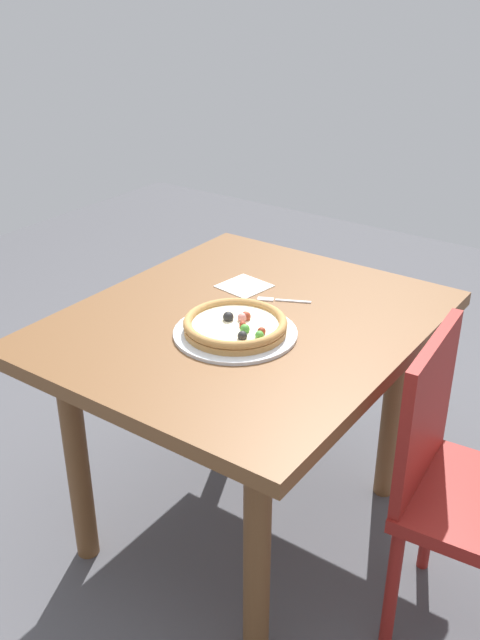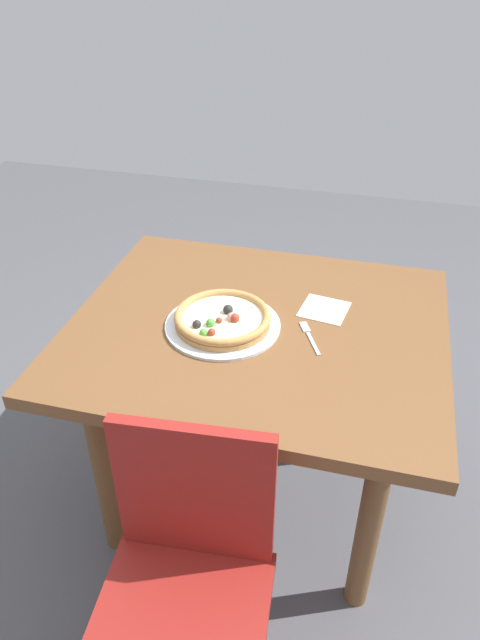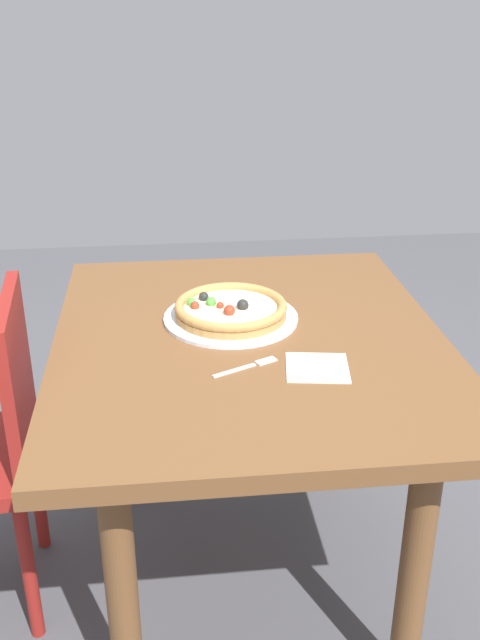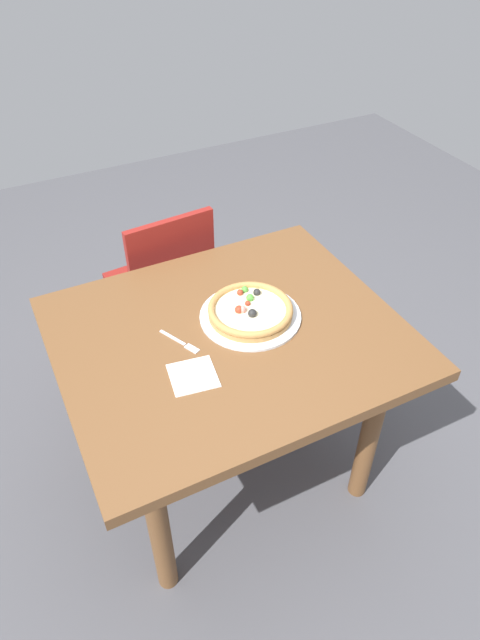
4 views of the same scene
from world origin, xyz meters
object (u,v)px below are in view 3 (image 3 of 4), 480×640
at_px(fork, 250,366).
at_px(napkin, 317,368).
at_px(dining_table, 249,375).
at_px(pizza, 230,309).
at_px(plate, 231,318).

distance_m(fork, napkin, 0.15).
xyz_separation_m(dining_table, napkin, (0.19, 0.13, 0.11)).
xyz_separation_m(pizza, fork, (0.26, 0.02, -0.03)).
relative_size(plate, napkin, 2.48).
bearing_deg(fork, dining_table, 57.95).
xyz_separation_m(dining_table, pizza, (-0.10, -0.04, 0.14)).
height_order(dining_table, plate, plate).
bearing_deg(fork, napkin, -35.04).
height_order(fork, napkin, fork).
bearing_deg(plate, fork, 4.11).
height_order(dining_table, fork, fork).
bearing_deg(pizza, plate, 86.94).
bearing_deg(dining_table, napkin, 35.18).
relative_size(fork, napkin, 1.11).
xyz_separation_m(dining_table, fork, (0.16, -0.02, 0.11)).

